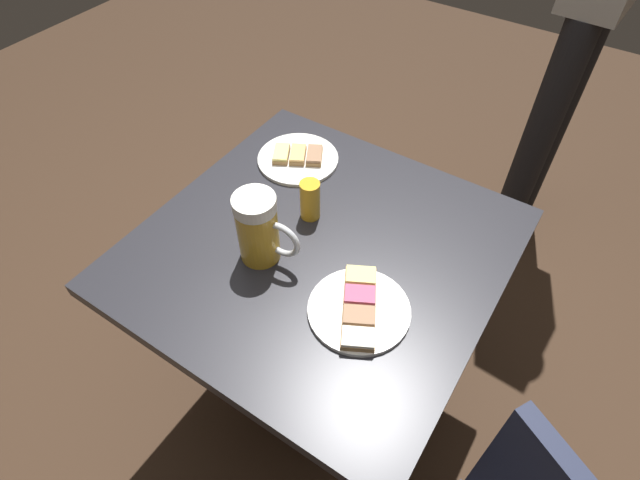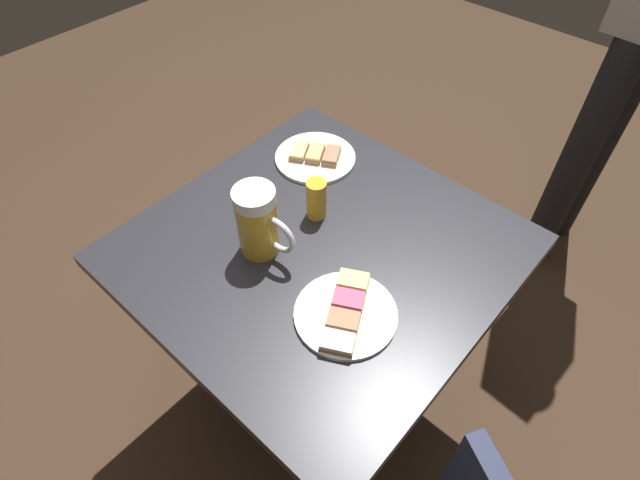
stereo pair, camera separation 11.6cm
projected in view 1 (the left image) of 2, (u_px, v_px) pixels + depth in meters
name	position (u px, v px, depth m)	size (l,w,h in m)	color
ground_plane	(320.00, 381.00, 1.71)	(6.00, 6.00, 0.00)	#382619
cafe_table	(320.00, 280.00, 1.28)	(0.82, 0.82, 0.71)	black
plate_near	(359.00, 309.00, 1.05)	(0.22, 0.22, 0.03)	white
plate_far	(298.00, 158.00, 1.38)	(0.22, 0.22, 0.03)	white
beer_mug	(259.00, 229.00, 1.09)	(0.09, 0.15, 0.18)	gold
beer_glass_small	(310.00, 200.00, 1.21)	(0.05, 0.05, 0.11)	gold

